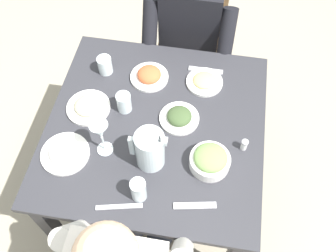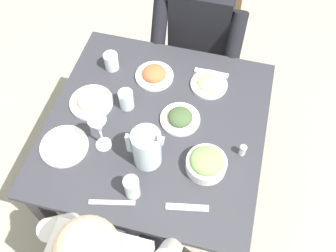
# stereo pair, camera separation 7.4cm
# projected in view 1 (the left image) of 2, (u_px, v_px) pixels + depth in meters

# --- Properties ---
(ground_plane) EXTENTS (8.00, 8.00, 0.00)m
(ground_plane) POSITION_uv_depth(u_px,v_px,m) (159.00, 187.00, 2.28)
(ground_plane) COLOR #9E937F
(dining_table) EXTENTS (0.98, 0.98, 0.70)m
(dining_table) POSITION_uv_depth(u_px,v_px,m) (156.00, 137.00, 1.78)
(dining_table) COLOR #2D2D33
(dining_table) RESTS_ON ground_plane
(chair_near) EXTENTS (0.40, 0.40, 0.87)m
(chair_near) POSITION_uv_depth(u_px,v_px,m) (191.00, 39.00, 2.28)
(chair_near) COLOR #997047
(chair_near) RESTS_ON ground_plane
(diner_near) EXTENTS (0.48, 0.53, 1.16)m
(diner_near) POSITION_uv_depth(u_px,v_px,m) (188.00, 45.00, 2.05)
(diner_near) COLOR black
(diner_near) RESTS_ON ground_plane
(water_pitcher) EXTENTS (0.16, 0.12, 0.19)m
(water_pitcher) POSITION_uv_depth(u_px,v_px,m) (150.00, 149.00, 1.51)
(water_pitcher) COLOR silver
(water_pitcher) RESTS_ON dining_table
(salad_bowl) EXTENTS (0.17, 0.17, 0.09)m
(salad_bowl) POSITION_uv_depth(u_px,v_px,m) (210.00, 160.00, 1.55)
(salad_bowl) COLOR white
(salad_bowl) RESTS_ON dining_table
(plate_yoghurt) EXTENTS (0.21, 0.21, 0.05)m
(plate_yoghurt) POSITION_uv_depth(u_px,v_px,m) (65.00, 152.00, 1.59)
(plate_yoghurt) COLOR white
(plate_yoghurt) RESTS_ON dining_table
(plate_fries) EXTENTS (0.18, 0.18, 0.04)m
(plate_fries) POSITION_uv_depth(u_px,v_px,m) (205.00, 81.00, 1.81)
(plate_fries) COLOR white
(plate_fries) RESTS_ON dining_table
(plate_beans) EXTENTS (0.20, 0.20, 0.04)m
(plate_beans) POSITION_uv_depth(u_px,v_px,m) (88.00, 106.00, 1.73)
(plate_beans) COLOR white
(plate_beans) RESTS_ON dining_table
(plate_rice_curry) EXTENTS (0.19, 0.19, 0.06)m
(plate_rice_curry) POSITION_uv_depth(u_px,v_px,m) (149.00, 75.00, 1.82)
(plate_rice_curry) COLOR white
(plate_rice_curry) RESTS_ON dining_table
(plate_dolmas) EXTENTS (0.18, 0.18, 0.05)m
(plate_dolmas) POSITION_uv_depth(u_px,v_px,m) (179.00, 117.00, 1.69)
(plate_dolmas) COLOR white
(plate_dolmas) RESTS_ON dining_table
(water_glass_center) EXTENTS (0.06, 0.06, 0.11)m
(water_glass_center) POSITION_uv_depth(u_px,v_px,m) (139.00, 190.00, 1.46)
(water_glass_center) COLOR silver
(water_glass_center) RESTS_ON dining_table
(water_glass_near_right) EXTENTS (0.07, 0.07, 0.10)m
(water_glass_near_right) POSITION_uv_depth(u_px,v_px,m) (124.00, 102.00, 1.70)
(water_glass_near_right) COLOR silver
(water_glass_near_right) RESTS_ON dining_table
(water_glass_far_left) EXTENTS (0.07, 0.07, 0.09)m
(water_glass_far_left) POSITION_uv_depth(u_px,v_px,m) (105.00, 65.00, 1.82)
(water_glass_far_left) COLOR silver
(water_glass_far_left) RESTS_ON dining_table
(wine_glass) EXTENTS (0.08, 0.08, 0.20)m
(wine_glass) POSITION_uv_depth(u_px,v_px,m) (100.00, 132.00, 1.50)
(wine_glass) COLOR silver
(wine_glass) RESTS_ON dining_table
(salt_shaker) EXTENTS (0.03, 0.03, 0.05)m
(salt_shaker) POSITION_uv_depth(u_px,v_px,m) (244.00, 145.00, 1.60)
(salt_shaker) COLOR white
(salt_shaker) RESTS_ON dining_table
(fork_near) EXTENTS (0.17, 0.06, 0.01)m
(fork_near) POSITION_uv_depth(u_px,v_px,m) (195.00, 206.00, 1.48)
(fork_near) COLOR silver
(fork_near) RESTS_ON dining_table
(knife_near) EXTENTS (0.18, 0.06, 0.01)m
(knife_near) POSITION_uv_depth(u_px,v_px,m) (119.00, 207.00, 1.48)
(knife_near) COLOR silver
(knife_near) RESTS_ON dining_table
(fork_far) EXTENTS (0.17, 0.03, 0.01)m
(fork_far) POSITION_uv_depth(u_px,v_px,m) (206.00, 70.00, 1.86)
(fork_far) COLOR silver
(fork_far) RESTS_ON dining_table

